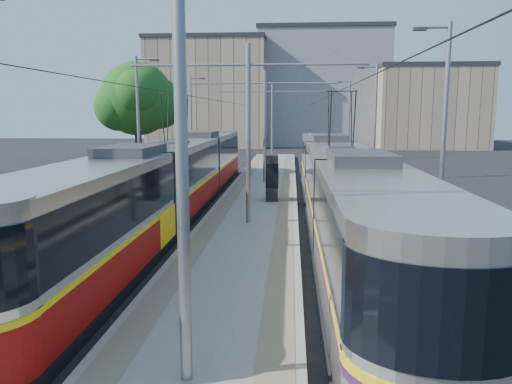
{
  "coord_description": "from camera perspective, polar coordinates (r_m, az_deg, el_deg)",
  "views": [
    {
      "loc": [
        1.69,
        -11.6,
        4.66
      ],
      "look_at": [
        0.32,
        7.68,
        1.6
      ],
      "focal_mm": 35.0,
      "sensor_mm": 36.0,
      "label": 1
    }
  ],
  "objects": [
    {
      "name": "ground",
      "position": [
        12.62,
        -4.03,
        -12.7
      ],
      "size": [
        160.0,
        160.0,
        0.0
      ],
      "primitive_type": "plane",
      "color": "black",
      "rests_on": "ground"
    },
    {
      "name": "platform",
      "position": [
        29.01,
        0.67,
        0.05
      ],
      "size": [
        4.0,
        50.0,
        0.3
      ],
      "primitive_type": "cube",
      "color": "gray",
      "rests_on": "ground"
    },
    {
      "name": "tactile_strip_left",
      "position": [
        29.1,
        -2.18,
        0.38
      ],
      "size": [
        0.7,
        50.0,
        0.01
      ],
      "primitive_type": "cube",
      "color": "gray",
      "rests_on": "platform"
    },
    {
      "name": "tactile_strip_right",
      "position": [
        28.93,
        3.54,
        0.32
      ],
      "size": [
        0.7,
        50.0,
        0.01
      ],
      "primitive_type": "cube",
      "color": "gray",
      "rests_on": "platform"
    },
    {
      "name": "rails",
      "position": [
        29.03,
        0.67,
        -0.21
      ],
      "size": [
        8.71,
        70.0,
        0.03
      ],
      "color": "gray",
      "rests_on": "ground"
    },
    {
      "name": "track_arrow",
      "position": [
        11.12,
        -26.0,
        -16.71
      ],
      "size": [
        1.2,
        5.0,
        0.01
      ],
      "primitive_type": "cube",
      "color": "silver",
      "rests_on": "ground"
    },
    {
      "name": "tram_left",
      "position": [
        23.37,
        -9.06,
        1.62
      ],
      "size": [
        2.43,
        32.29,
        5.5
      ],
      "color": "black",
      "rests_on": "ground"
    },
    {
      "name": "tram_right",
      "position": [
        19.98,
        9.5,
        0.81
      ],
      "size": [
        2.43,
        28.69,
        5.5
      ],
      "color": "black",
      "rests_on": "ground"
    },
    {
      "name": "catenary",
      "position": [
        25.81,
        0.31,
        8.69
      ],
      "size": [
        9.2,
        70.0,
        7.0
      ],
      "color": "gray",
      "rests_on": "platform"
    },
    {
      "name": "street_lamps",
      "position": [
        32.65,
        1.1,
        8.15
      ],
      "size": [
        15.18,
        38.22,
        8.0
      ],
      "color": "gray",
      "rests_on": "ground"
    },
    {
      "name": "shelter",
      "position": [
        25.08,
        1.81,
        1.77
      ],
      "size": [
        0.71,
        1.08,
        2.3
      ],
      "rotation": [
        0.0,
        0.0,
        0.07
      ],
      "color": "black",
      "rests_on": "platform"
    },
    {
      "name": "tree",
      "position": [
        36.62,
        -12.84,
        10.2
      ],
      "size": [
        5.67,
        5.24,
        8.24
      ],
      "color": "#382314",
      "rests_on": "ground"
    },
    {
      "name": "building_left",
      "position": [
        72.6,
        -5.31,
        11.15
      ],
      "size": [
        16.32,
        12.24,
        14.86
      ],
      "color": "tan",
      "rests_on": "ground"
    },
    {
      "name": "building_centre",
      "position": [
        75.81,
        7.47,
        11.63
      ],
      "size": [
        18.36,
        14.28,
        16.48
      ],
      "color": "gray",
      "rests_on": "ground"
    },
    {
      "name": "building_right",
      "position": [
        71.97,
        19.05,
        9.18
      ],
      "size": [
        14.28,
        10.2,
        10.98
      ],
      "color": "tan",
      "rests_on": "ground"
    }
  ]
}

